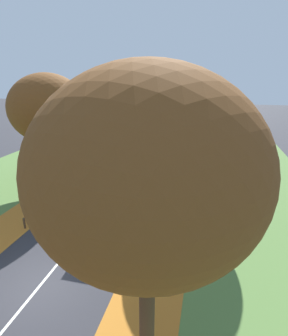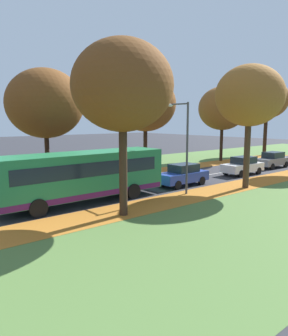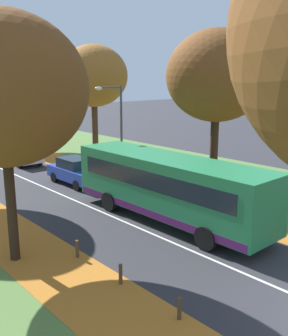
% 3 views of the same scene
% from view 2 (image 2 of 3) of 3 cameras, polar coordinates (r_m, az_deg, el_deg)
% --- Properties ---
extents(grass_verge_left, '(12.00, 90.00, 0.01)m').
position_cam_2_polar(grass_verge_left, '(34.54, -3.81, 0.27)').
color(grass_verge_left, '#517538').
rests_on(grass_verge_left, ground).
extents(leaf_litter_left, '(2.80, 60.00, 0.00)m').
position_cam_2_polar(leaf_litter_left, '(27.48, -8.33, -1.89)').
color(leaf_litter_left, '#B26B23').
rests_on(leaf_litter_left, grass_verge_left).
extents(leaf_litter_right, '(2.80, 60.00, 0.00)m').
position_cam_2_polar(leaf_litter_right, '(20.35, 5.36, -5.47)').
color(leaf_litter_right, '#B26B23').
rests_on(leaf_litter_right, grass_verge_right).
extents(road_centre_line, '(0.12, 80.00, 0.01)m').
position_cam_2_polar(road_centre_line, '(27.71, 7.42, -1.80)').
color(road_centre_line, silver).
rests_on(road_centre_line, ground).
extents(tree_left_near, '(5.76, 5.76, 8.68)m').
position_cam_2_polar(tree_left_near, '(25.98, -16.85, 10.69)').
color(tree_left_near, black).
rests_on(tree_left_near, ground).
extents(tree_left_mid, '(5.69, 5.69, 8.91)m').
position_cam_2_polar(tree_left_mid, '(30.94, 0.24, 11.10)').
color(tree_left_mid, black).
rests_on(tree_left_mid, ground).
extents(tree_left_far, '(5.62, 5.62, 8.73)m').
position_cam_2_polar(tree_left_far, '(39.97, 13.52, 10.05)').
color(tree_left_far, black).
rests_on(tree_left_far, ground).
extents(tree_left_distant, '(5.74, 5.74, 10.21)m').
position_cam_2_polar(tree_left_distant, '(48.27, 20.64, 11.09)').
color(tree_left_distant, black).
rests_on(tree_left_distant, ground).
extents(tree_right_near, '(5.03, 5.03, 8.80)m').
position_cam_2_polar(tree_right_near, '(16.49, -3.78, 14.05)').
color(tree_right_near, '#382619').
rests_on(tree_right_near, ground).
extents(tree_right_mid, '(4.75, 4.75, 8.68)m').
position_cam_2_polar(tree_right_mid, '(24.39, 17.91, 11.84)').
color(tree_right_mid, '#422D1E').
rests_on(tree_right_mid, ground).
extents(bollard_fourth, '(0.12, 0.12, 0.69)m').
position_cam_2_polar(bollard_fourth, '(23.40, -23.48, -3.48)').
color(bollard_fourth, '#4C3823').
rests_on(bollard_fourth, ground).
extents(bollard_fifth, '(0.12, 0.12, 0.67)m').
position_cam_2_polar(bollard_fifth, '(24.22, -17.70, -2.81)').
color(bollard_fifth, '#4C3823').
rests_on(bollard_fifth, ground).
extents(streetlamp_right, '(1.89, 0.28, 6.00)m').
position_cam_2_polar(streetlamp_right, '(21.65, 6.92, 5.32)').
color(streetlamp_right, '#47474C').
rests_on(streetlamp_right, ground).
extents(bus, '(2.73, 10.42, 2.98)m').
position_cam_2_polar(bus, '(19.55, -10.75, -1.09)').
color(bus, '#237A47').
rests_on(bus, ground).
extents(car_blue_lead, '(1.82, 4.22, 1.62)m').
position_cam_2_polar(car_blue_lead, '(24.57, 6.74, -1.18)').
color(car_blue_lead, '#233D9E').
rests_on(car_blue_lead, ground).
extents(car_white_following, '(1.90, 4.26, 1.62)m').
position_cam_2_polar(car_white_following, '(30.54, 16.82, 0.39)').
color(car_white_following, silver).
rests_on(car_white_following, ground).
extents(car_grey_third_in_line, '(1.85, 4.24, 1.62)m').
position_cam_2_polar(car_grey_third_in_line, '(35.96, 21.45, 1.33)').
color(car_grey_third_in_line, slate).
rests_on(car_grey_third_in_line, ground).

